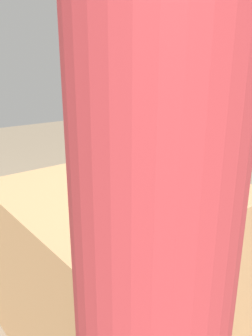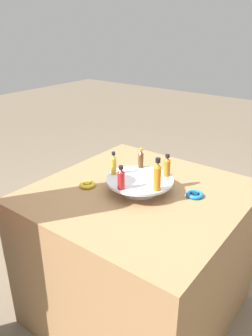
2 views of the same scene
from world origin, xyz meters
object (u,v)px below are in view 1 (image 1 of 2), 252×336
Objects in this scene: bottle_orange at (150,155)px; display_stand at (121,177)px; bottle_amber at (121,153)px; bottle_brown at (92,159)px; bottle_red at (140,169)px; bottle_gold at (101,168)px; ribbon_bow_gold at (90,207)px; person_figure at (152,324)px; ribbon_bow_blue at (143,169)px.

display_stand is at bearing 68.93° from bottle_orange.
bottle_amber is 0.16m from bottle_brown.
bottle_orange is 0.16m from bottle_red.
bottle_gold is 0.17m from ribbon_bow_gold.
person_figure is at bearing 137.25° from bottle_orange.
ribbon_bow_gold is 0.05× the size of person_figure.
bottle_gold is at bearing 158.93° from bottle_brown.
bottle_brown is 0.26m from bottle_red.
person_figure is at bearing 156.77° from ribbon_bow_gold.
bottle_brown is 0.93m from person_figure.
bottle_amber is at bearing -0.61° from person_figure.
bottle_gold reaches higher than ribbon_bow_gold.
person_figure is (-0.83, 0.73, 0.05)m from ribbon_bow_blue.
bottle_brown is (0.01, 0.16, -0.00)m from bottle_amber.
bottle_red is (-0.13, 0.01, 0.07)m from display_stand.
bottle_amber is 0.19m from ribbon_bow_blue.
person_figure is (-0.83, 0.42, -0.05)m from bottle_brown.
bottle_amber is 0.26m from bottle_gold.
ribbon_bow_blue is at bearing -6.67° from person_figure.
bottle_amber is (0.15, 0.04, -0.02)m from bottle_orange.
display_stand is at bearing 115.98° from ribbon_bow_blue.
bottle_amber is 1.00× the size of bottle_red.
bottle_orange reaches higher than bottle_red.
bottle_brown is at bearing 32.93° from display_stand.
bottle_brown is at bearing -35.45° from ribbon_bow_gold.
display_stand is 0.26m from ribbon_bow_blue.
bottle_orange is 0.23m from ribbon_bow_blue.
display_stand is at bearing 140.93° from bottle_amber.
bottle_gold is at bearing 50.93° from bottle_red.
bottle_red reaches higher than ribbon_bow_gold.
bottle_red is 1.35× the size of ribbon_bow_blue.
display_stand is at bearing 0.00° from person_figure.
display_stand is 2.91× the size of bottle_red.
display_stand reaches higher than ribbon_bow_gold.
display_stand is 0.15m from bottle_red.
bottle_brown is 1.26× the size of ribbon_bow_blue.
bottle_amber is (0.10, -0.08, 0.07)m from display_stand.
bottle_amber is 0.40m from ribbon_bow_gold.
bottle_red reaches higher than ribbon_bow_blue.
bottle_amber and bottle_red have the same top height.
bottle_brown is 0.93× the size of bottle_red.
bottle_brown is 0.16m from bottle_gold.
ribbon_bow_gold is at bearing 115.98° from display_stand.
bottle_brown is 0.30m from ribbon_bow_gold.
person_figure reaches higher than ribbon_bow_blue.
bottle_orange is 0.39m from ribbon_bow_gold.
bottle_brown is (0.16, 0.20, -0.02)m from bottle_orange.
bottle_red is 0.36m from ribbon_bow_blue.
display_stand is at bearing -3.07° from bottle_red.
ribbon_bow_blue is 0.05× the size of person_figure.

